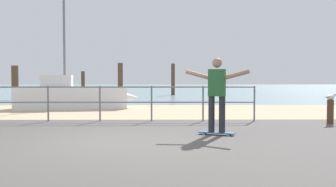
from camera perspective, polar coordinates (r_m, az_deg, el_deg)
The scene contains 13 objects.
ground_plane at distance 6.56m, azimuth -9.22°, elevation -9.03°, with size 24.00×10.00×0.04m, color #514C49.
beach_strip at distance 14.45m, azimuth -4.49°, elevation -2.71°, with size 24.00×6.00×0.04m, color tan.
sea_surface at distance 42.39m, azimuth -1.96°, elevation 0.71°, with size 72.00×50.00×0.04m, color #75939E.
railing_fence at distance 11.48m, azimuth -17.71°, elevation -0.69°, with size 12.09×0.05×1.05m.
sailboat at distance 15.92m, azimuth -13.71°, elevation -0.43°, with size 5.05×2.02×4.43m.
skateboard at distance 8.49m, azimuth 7.38°, elevation -5.92°, with size 0.82×0.48×0.08m.
skateboarder at distance 8.41m, azimuth 7.41°, elevation 0.50°, with size 1.38×0.62×1.65m.
bollard_short at distance 11.39m, azimuth 23.36°, elevation -2.58°, with size 0.18×0.18×0.68m, color #513826.
seagull at distance 11.38m, azimuth 23.45°, elevation -0.48°, with size 0.43×0.31×0.18m.
groyne_post_0 at distance 23.18m, azimuth -22.16°, elevation 1.50°, with size 0.39×0.39×1.97m, color #513826.
groyne_post_1 at distance 25.98m, azimuth -12.74°, elevation 1.42°, with size 0.24×0.24×1.71m, color #513826.
groyne_post_2 at distance 20.81m, azimuth -7.23°, elevation 1.74°, with size 0.28×0.28×2.09m, color #513826.
groyne_post_3 at distance 27.20m, azimuth 0.76°, elevation 2.14°, with size 0.27×0.27×2.30m, color #513826.
Camera 1 is at (0.96, -7.35, 1.30)m, focal length 40.25 mm.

